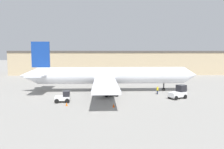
{
  "coord_description": "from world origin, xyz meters",
  "views": [
    {
      "loc": [
        -1.29,
        -46.23,
        8.3
      ],
      "look_at": [
        0.0,
        0.0,
        3.65
      ],
      "focal_mm": 35.0,
      "sensor_mm": 36.0,
      "label": 1
    }
  ],
  "objects_px": {
    "ground_crew_worker": "(157,90)",
    "safety_cone_near": "(114,105)",
    "baggage_tug": "(179,92)",
    "pushback_tug": "(64,97)",
    "safety_cone_far": "(67,104)",
    "belt_loader_truck": "(112,91)",
    "airplane": "(108,76)"
  },
  "relations": [
    {
      "from": "baggage_tug",
      "to": "pushback_tug",
      "type": "relative_size",
      "value": 1.37
    },
    {
      "from": "belt_loader_truck",
      "to": "safety_cone_far",
      "type": "height_order",
      "value": "belt_loader_truck"
    },
    {
      "from": "airplane",
      "to": "pushback_tug",
      "type": "height_order",
      "value": "airplane"
    },
    {
      "from": "safety_cone_far",
      "to": "pushback_tug",
      "type": "bearing_deg",
      "value": 109.06
    },
    {
      "from": "safety_cone_near",
      "to": "baggage_tug",
      "type": "bearing_deg",
      "value": 26.77
    },
    {
      "from": "airplane",
      "to": "ground_crew_worker",
      "type": "relative_size",
      "value": 22.77
    },
    {
      "from": "ground_crew_worker",
      "to": "airplane",
      "type": "bearing_deg",
      "value": 170.25
    },
    {
      "from": "baggage_tug",
      "to": "safety_cone_near",
      "type": "xyz_separation_m",
      "value": [
        -12.02,
        -6.06,
        -0.83
      ]
    },
    {
      "from": "airplane",
      "to": "safety_cone_near",
      "type": "height_order",
      "value": "airplane"
    },
    {
      "from": "belt_loader_truck",
      "to": "pushback_tug",
      "type": "xyz_separation_m",
      "value": [
        -8.25,
        -4.81,
        -0.09
      ]
    },
    {
      "from": "baggage_tug",
      "to": "pushback_tug",
      "type": "bearing_deg",
      "value": 157.59
    },
    {
      "from": "belt_loader_truck",
      "to": "safety_cone_near",
      "type": "distance_m",
      "value": 8.7
    },
    {
      "from": "belt_loader_truck",
      "to": "safety_cone_far",
      "type": "relative_size",
      "value": 5.6
    },
    {
      "from": "ground_crew_worker",
      "to": "safety_cone_near",
      "type": "relative_size",
      "value": 3.03
    },
    {
      "from": "ground_crew_worker",
      "to": "belt_loader_truck",
      "type": "xyz_separation_m",
      "value": [
        -9.16,
        -1.52,
        0.1
      ]
    },
    {
      "from": "baggage_tug",
      "to": "safety_cone_far",
      "type": "relative_size",
      "value": 6.56
    },
    {
      "from": "pushback_tug",
      "to": "safety_cone_near",
      "type": "xyz_separation_m",
      "value": [
        8.28,
        -3.86,
        -0.62
      ]
    },
    {
      "from": "ground_crew_worker",
      "to": "baggage_tug",
      "type": "distance_m",
      "value": 5.05
    },
    {
      "from": "safety_cone_near",
      "to": "pushback_tug",
      "type": "bearing_deg",
      "value": 155.0
    },
    {
      "from": "baggage_tug",
      "to": "safety_cone_far",
      "type": "height_order",
      "value": "baggage_tug"
    },
    {
      "from": "pushback_tug",
      "to": "safety_cone_far",
      "type": "height_order",
      "value": "pushback_tug"
    },
    {
      "from": "airplane",
      "to": "baggage_tug",
      "type": "xyz_separation_m",
      "value": [
        12.81,
        -7.62,
        -2.29
      ]
    },
    {
      "from": "ground_crew_worker",
      "to": "safety_cone_far",
      "type": "bearing_deg",
      "value": -141.51
    },
    {
      "from": "airplane",
      "to": "baggage_tug",
      "type": "relative_size",
      "value": 10.51
    },
    {
      "from": "baggage_tug",
      "to": "pushback_tug",
      "type": "height_order",
      "value": "baggage_tug"
    },
    {
      "from": "belt_loader_truck",
      "to": "airplane",
      "type": "bearing_deg",
      "value": 87.61
    },
    {
      "from": "safety_cone_near",
      "to": "safety_cone_far",
      "type": "xyz_separation_m",
      "value": [
        -7.33,
        1.12,
        0.0
      ]
    },
    {
      "from": "ground_crew_worker",
      "to": "pushback_tug",
      "type": "height_order",
      "value": "pushback_tug"
    },
    {
      "from": "baggage_tug",
      "to": "pushback_tug",
      "type": "xyz_separation_m",
      "value": [
        -20.3,
        -2.21,
        -0.22
      ]
    },
    {
      "from": "safety_cone_near",
      "to": "safety_cone_far",
      "type": "relative_size",
      "value": 1.0
    },
    {
      "from": "baggage_tug",
      "to": "safety_cone_far",
      "type": "xyz_separation_m",
      "value": [
        -19.35,
        -4.94,
        -0.83
      ]
    },
    {
      "from": "airplane",
      "to": "ground_crew_worker",
      "type": "xyz_separation_m",
      "value": [
        9.92,
        -3.49,
        -2.5
      ]
    }
  ]
}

